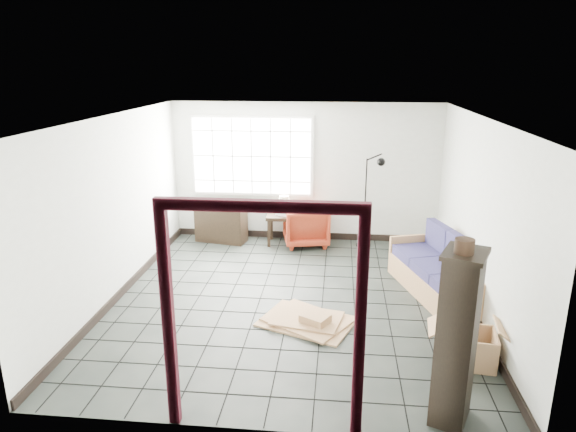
# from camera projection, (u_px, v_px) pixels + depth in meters

# --- Properties ---
(ground) EXTENTS (5.50, 5.50, 0.00)m
(ground) POSITION_uv_depth(u_px,v_px,m) (291.00, 300.00, 7.38)
(ground) COLOR black
(ground) RESTS_ON ground
(room_shell) EXTENTS (5.02, 5.52, 2.61)m
(room_shell) POSITION_uv_depth(u_px,v_px,m) (292.00, 186.00, 6.93)
(room_shell) COLOR silver
(room_shell) RESTS_ON ground
(window_panel) EXTENTS (2.32, 0.08, 1.52)m
(window_panel) POSITION_uv_depth(u_px,v_px,m) (252.00, 156.00, 9.59)
(window_panel) COLOR silver
(window_panel) RESTS_ON ground
(doorway_trim) EXTENTS (1.80, 0.08, 2.20)m
(doorway_trim) POSITION_uv_depth(u_px,v_px,m) (262.00, 292.00, 4.41)
(doorway_trim) COLOR #3B0D18
(doorway_trim) RESTS_ON ground
(futon_sofa) EXTENTS (1.35, 2.17, 0.90)m
(futon_sofa) POSITION_uv_depth(u_px,v_px,m) (445.00, 275.00, 7.43)
(futon_sofa) COLOR #8D613F
(futon_sofa) RESTS_ON ground
(armchair) EXTENTS (0.92, 0.88, 0.81)m
(armchair) POSITION_uv_depth(u_px,v_px,m) (306.00, 223.00, 9.55)
(armchair) COLOR maroon
(armchair) RESTS_ON ground
(side_table) EXTENTS (0.52, 0.52, 0.57)m
(side_table) POSITION_uv_depth(u_px,v_px,m) (281.00, 220.00, 9.58)
(side_table) COLOR black
(side_table) RESTS_ON ground
(table_lamp) EXTENTS (0.25, 0.25, 0.38)m
(table_lamp) POSITION_uv_depth(u_px,v_px,m) (284.00, 202.00, 9.40)
(table_lamp) COLOR black
(table_lamp) RESTS_ON side_table
(projector) EXTENTS (0.31, 0.28, 0.09)m
(projector) POSITION_uv_depth(u_px,v_px,m) (284.00, 213.00, 9.51)
(projector) COLOR silver
(projector) RESTS_ON side_table
(floor_lamp) EXTENTS (0.47, 0.36, 1.76)m
(floor_lamp) POSITION_uv_depth(u_px,v_px,m) (372.00, 198.00, 9.22)
(floor_lamp) COLOR black
(floor_lamp) RESTS_ON ground
(console_shelf) EXTENTS (1.00, 0.55, 0.74)m
(console_shelf) POSITION_uv_depth(u_px,v_px,m) (221.00, 223.00, 9.71)
(console_shelf) COLOR black
(console_shelf) RESTS_ON ground
(tall_shelf) EXTENTS (0.51, 0.57, 1.71)m
(tall_shelf) POSITION_uv_depth(u_px,v_px,m) (457.00, 338.00, 4.68)
(tall_shelf) COLOR black
(tall_shelf) RESTS_ON ground
(pot) EXTENTS (0.20, 0.20, 0.13)m
(pot) POSITION_uv_depth(u_px,v_px,m) (464.00, 246.00, 4.38)
(pot) COLOR black
(pot) RESTS_ON tall_shelf
(open_box) EXTENTS (0.97, 0.55, 0.52)m
(open_box) POSITION_uv_depth(u_px,v_px,m) (469.00, 347.00, 5.80)
(open_box) COLOR #A77851
(open_box) RESTS_ON ground
(cardboard_pile) EXTENTS (1.38, 1.19, 0.17)m
(cardboard_pile) POSITION_uv_depth(u_px,v_px,m) (308.00, 320.00, 6.71)
(cardboard_pile) COLOR #A77851
(cardboard_pile) RESTS_ON ground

